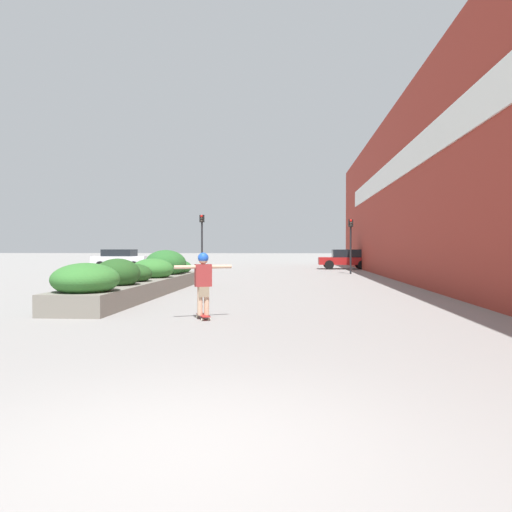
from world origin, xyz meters
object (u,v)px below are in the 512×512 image
(traffic_light_right, at_px, (351,237))
(skateboarder, at_px, (203,277))
(car_leftmost, at_px, (121,259))
(traffic_light_left, at_px, (202,234))
(car_center_left, at_px, (345,259))
(skateboard, at_px, (203,316))

(traffic_light_right, bearing_deg, skateboarder, -105.49)
(car_leftmost, xyz_separation_m, traffic_light_left, (6.79, -4.75, 1.67))
(car_center_left, bearing_deg, traffic_light_left, 129.34)
(car_leftmost, height_order, traffic_light_right, traffic_light_right)
(traffic_light_right, bearing_deg, car_leftmost, 165.26)
(car_leftmost, distance_m, traffic_light_left, 8.46)
(skateboarder, bearing_deg, traffic_light_left, 76.77)
(skateboard, distance_m, traffic_light_right, 20.81)
(car_leftmost, distance_m, car_center_left, 16.65)
(skateboarder, distance_m, traffic_light_right, 20.73)
(car_leftmost, relative_size, car_center_left, 0.99)
(skateboard, height_order, skateboarder, skateboarder)
(traffic_light_right, bearing_deg, car_center_left, 86.67)
(skateboard, distance_m, car_center_left, 27.87)
(skateboard, bearing_deg, car_leftmost, 89.53)
(skateboard, height_order, car_center_left, car_center_left)
(skateboard, distance_m, skateboarder, 0.87)
(skateboard, xyz_separation_m, car_center_left, (5.95, 27.22, 0.71))
(traffic_light_left, bearing_deg, traffic_light_right, 3.51)
(skateboard, relative_size, traffic_light_right, 0.21)
(skateboarder, height_order, car_center_left, skateboarder)
(skateboard, relative_size, car_center_left, 0.17)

